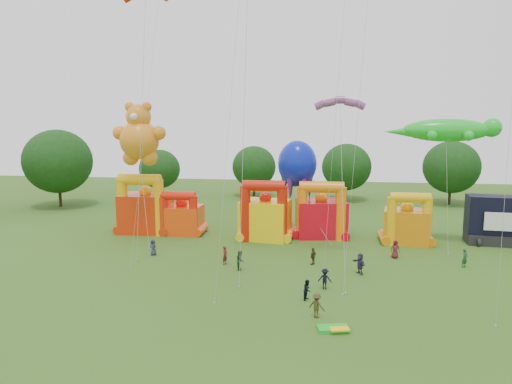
# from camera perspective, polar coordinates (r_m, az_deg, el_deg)

# --- Properties ---
(ground) EXTENTS (160.00, 160.00, 0.00)m
(ground) POSITION_cam_1_polar(r_m,az_deg,el_deg) (26.74, -0.23, -20.74)
(ground) COLOR #315117
(ground) RESTS_ON ground
(tree_ring) EXTENTS (121.81, 123.89, 12.07)m
(tree_ring) POSITION_cam_1_polar(r_m,az_deg,el_deg) (25.03, -2.69, -7.27)
(tree_ring) COLOR #352314
(tree_ring) RESTS_ON ground
(bouncy_castle_0) EXTENTS (5.77, 4.67, 7.21)m
(bouncy_castle_0) POSITION_cam_1_polar(r_m,az_deg,el_deg) (56.38, -13.70, -2.18)
(bouncy_castle_0) COLOR red
(bouncy_castle_0) RESTS_ON ground
(bouncy_castle_1) EXTENTS (4.64, 3.75, 5.28)m
(bouncy_castle_1) POSITION_cam_1_polar(r_m,az_deg,el_deg) (54.80, -9.33, -3.10)
(bouncy_castle_1) COLOR #F2410D
(bouncy_castle_1) RESTS_ON ground
(bouncy_castle_2) EXTENTS (5.81, 4.94, 6.87)m
(bouncy_castle_2) POSITION_cam_1_polar(r_m,az_deg,el_deg) (51.51, 1.13, -3.09)
(bouncy_castle_2) COLOR yellow
(bouncy_castle_2) RESTS_ON ground
(bouncy_castle_3) EXTENTS (6.15, 5.23, 6.62)m
(bouncy_castle_3) POSITION_cam_1_polar(r_m,az_deg,el_deg) (53.17, 8.12, -2.91)
(bouncy_castle_3) COLOR red
(bouncy_castle_3) RESTS_ON ground
(bouncy_castle_4) EXTENTS (5.25, 4.49, 5.78)m
(bouncy_castle_4) POSITION_cam_1_polar(r_m,az_deg,el_deg) (52.55, 18.33, -3.74)
(bouncy_castle_4) COLOR orange
(bouncy_castle_4) RESTS_ON ground
(stage_trailer) EXTENTS (8.56, 3.83, 5.31)m
(stage_trailer) POSITION_cam_1_polar(r_m,az_deg,el_deg) (56.38, 28.95, -3.20)
(stage_trailer) COLOR black
(stage_trailer) RESTS_ON ground
(teddy_bear_kite) EXTENTS (6.15, 7.67, 15.48)m
(teddy_bear_kite) POSITION_cam_1_polar(r_m,az_deg,el_deg) (51.73, -14.05, 2.37)
(teddy_bear_kite) COLOR orange
(teddy_bear_kite) RESTS_ON ground
(gecko_kite) EXTENTS (11.87, 6.40, 13.66)m
(gecko_kite) POSITION_cam_1_polar(r_m,az_deg,el_deg) (51.99, 22.75, 5.49)
(gecko_kite) COLOR green
(gecko_kite) RESTS_ON ground
(octopus_kite) EXTENTS (6.44, 7.82, 11.12)m
(octopus_kite) POSITION_cam_1_polar(r_m,az_deg,el_deg) (53.35, 6.07, 0.25)
(octopus_kite) COLOR #0B1CB3
(octopus_kite) RESTS_ON ground
(parafoil_kites) EXTENTS (23.70, 12.15, 26.99)m
(parafoil_kites) POSITION_cam_1_polar(r_m,az_deg,el_deg) (40.87, -2.35, 6.87)
(parafoil_kites) COLOR red
(parafoil_kites) RESTS_ON ground
(diamond_kites) EXTENTS (31.06, 16.83, 36.50)m
(diamond_kites) POSITION_cam_1_polar(r_m,az_deg,el_deg) (37.69, 6.55, 13.16)
(diamond_kites) COLOR #C4093B
(diamond_kites) RESTS_ON ground
(folded_kite_bundle) EXTENTS (2.17, 1.44, 0.31)m
(folded_kite_bundle) POSITION_cam_1_polar(r_m,az_deg,el_deg) (30.70, 9.70, -16.49)
(folded_kite_bundle) COLOR green
(folded_kite_bundle) RESTS_ON ground
(spectator_0) EXTENTS (0.87, 0.65, 1.62)m
(spectator_0) POSITION_cam_1_polar(r_m,az_deg,el_deg) (46.83, -12.74, -6.77)
(spectator_0) COLOR #2A2E46
(spectator_0) RESTS_ON ground
(spectator_1) EXTENTS (0.61, 0.75, 1.77)m
(spectator_1) POSITION_cam_1_polar(r_m,az_deg,el_deg) (42.93, -3.89, -7.90)
(spectator_1) COLOR maroon
(spectator_1) RESTS_ON ground
(spectator_2) EXTENTS (0.77, 0.93, 1.76)m
(spectator_2) POSITION_cam_1_polar(r_m,az_deg,el_deg) (41.36, -1.98, -8.53)
(spectator_2) COLOR #16381C
(spectator_2) RESTS_ON ground
(spectator_3) EXTENTS (1.16, 0.76, 1.68)m
(spectator_3) POSITION_cam_1_polar(r_m,az_deg,el_deg) (37.26, 8.60, -10.67)
(spectator_3) COLOR black
(spectator_3) RESTS_ON ground
(spectator_4) EXTENTS (0.80, 1.02, 1.61)m
(spectator_4) POSITION_cam_1_polar(r_m,az_deg,el_deg) (43.15, 7.16, -7.97)
(spectator_4) COLOR #3C3418
(spectator_4) RESTS_ON ground
(spectator_5) EXTENTS (1.33, 1.76, 1.85)m
(spectator_5) POSITION_cam_1_polar(r_m,az_deg,el_deg) (41.28, 12.86, -8.72)
(spectator_5) COLOR #2D2A46
(spectator_5) RESTS_ON ground
(spectator_6) EXTENTS (0.88, 0.57, 1.81)m
(spectator_6) POSITION_cam_1_polar(r_m,az_deg,el_deg) (46.76, 17.01, -6.85)
(spectator_6) COLOR maroon
(spectator_6) RESTS_ON ground
(spectator_7) EXTENTS (0.75, 0.73, 1.75)m
(spectator_7) POSITION_cam_1_polar(r_m,az_deg,el_deg) (46.17, 24.65, -7.51)
(spectator_7) COLOR #1D4829
(spectator_7) RESTS_ON ground
(spectator_8) EXTENTS (0.79, 0.90, 1.55)m
(spectator_8) POSITION_cam_1_polar(r_m,az_deg,el_deg) (34.97, 6.45, -12.06)
(spectator_8) COLOR black
(spectator_8) RESTS_ON ground
(spectator_9) EXTENTS (1.28, 1.07, 1.72)m
(spectator_9) POSITION_cam_1_polar(r_m,az_deg,el_deg) (32.08, 7.59, -13.88)
(spectator_9) COLOR #3A3317
(spectator_9) RESTS_ON ground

